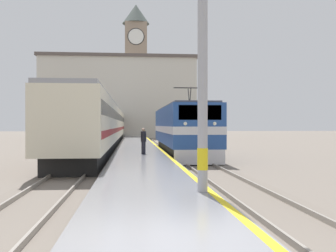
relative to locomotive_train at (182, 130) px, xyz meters
The scene contains 10 objects.
ground_plane 8.92m from the locomotive_train, 110.70° to the left, with size 200.00×200.00×0.00m, color #70665B.
platform 4.72m from the locomotive_train, 134.28° to the left, with size 3.49×140.00×0.40m.
rail_track_near 3.65m from the locomotive_train, 90.00° to the left, with size 2.83×140.00×0.16m.
rail_track_far 7.32m from the locomotive_train, 153.51° to the left, with size 2.84×140.00×0.16m.
locomotive_train is the anchor object (origin of this frame).
passenger_train 15.17m from the locomotive_train, 114.73° to the left, with size 2.92×52.67×4.08m.
catenary_mast 17.99m from the locomotive_train, 95.37° to the right, with size 2.01×0.30×8.74m.
person_on_platform 4.75m from the locomotive_train, 128.14° to the right, with size 0.34×0.34×1.64m.
clock_tower 52.61m from the locomotive_train, 93.12° to the left, with size 5.41×5.41×26.49m.
station_building 39.07m from the locomotive_train, 98.60° to the left, with size 26.05×7.49×13.67m.
Camera 1 is at (-0.57, -6.51, 2.24)m, focal length 42.00 mm.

